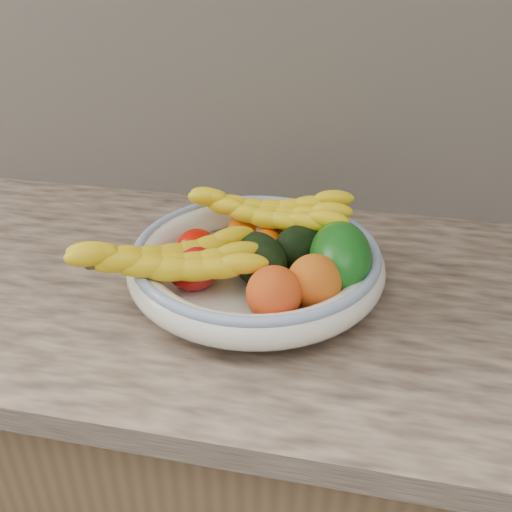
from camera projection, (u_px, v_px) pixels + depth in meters
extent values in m
cube|color=brown|center=(258.00, 477.00, 1.15)|extent=(2.40, 0.62, 0.86)
cube|color=tan|center=(259.00, 292.00, 0.92)|extent=(2.44, 0.66, 0.04)
cube|color=beige|center=(293.00, 78.00, 1.04)|extent=(2.40, 0.02, 0.50)
cylinder|color=white|center=(256.00, 285.00, 0.89)|extent=(0.13, 0.13, 0.02)
cylinder|color=white|center=(256.00, 277.00, 0.88)|extent=(0.32, 0.32, 0.01)
torus|color=white|center=(256.00, 263.00, 0.87)|extent=(0.39, 0.39, 0.05)
torus|color=#395FA3|center=(256.00, 250.00, 0.86)|extent=(0.37, 0.37, 0.02)
ellipsoid|color=orange|center=(242.00, 229.00, 0.95)|extent=(0.06, 0.06, 0.04)
ellipsoid|color=#E45804|center=(282.00, 234.00, 0.94)|extent=(0.07, 0.07, 0.05)
ellipsoid|color=orange|center=(269.00, 241.00, 0.92)|extent=(0.05, 0.05, 0.04)
ellipsoid|color=#F26005|center=(267.00, 244.00, 0.91)|extent=(0.05, 0.05, 0.05)
ellipsoid|color=#C50B00|center=(197.00, 248.00, 0.88)|extent=(0.08, 0.08, 0.06)
ellipsoid|color=red|center=(192.00, 266.00, 0.83)|extent=(0.09, 0.09, 0.07)
ellipsoid|color=black|center=(259.00, 259.00, 0.85)|extent=(0.13, 0.13, 0.08)
ellipsoid|color=black|center=(302.00, 245.00, 0.88)|extent=(0.12, 0.12, 0.07)
ellipsoid|color=#0F5312|center=(340.00, 257.00, 0.83)|extent=(0.14, 0.16, 0.12)
ellipsoid|color=orange|center=(274.00, 293.00, 0.77)|extent=(0.09, 0.09, 0.08)
ellipsoid|color=orange|center=(314.00, 281.00, 0.79)|extent=(0.09, 0.09, 0.08)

